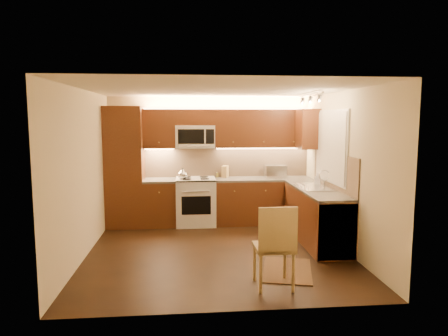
{
  "coord_description": "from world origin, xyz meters",
  "views": [
    {
      "loc": [
        -0.47,
        -6.11,
        2.06
      ],
      "look_at": [
        0.15,
        0.55,
        1.25
      ],
      "focal_mm": 32.41,
      "sensor_mm": 36.0,
      "label": 1
    }
  ],
  "objects": [
    {
      "name": "spice_jar_c",
      "position": [
        0.14,
        1.94,
        0.95
      ],
      "size": [
        0.05,
        0.05,
        0.1
      ],
      "primitive_type": "cylinder",
      "rotation": [
        0.0,
        0.0,
        -0.16
      ],
      "color": "silver",
      "rests_on": "counter_back_right"
    },
    {
      "name": "kettle",
      "position": [
        -0.55,
        1.54,
        1.03
      ],
      "size": [
        0.23,
        0.23,
        0.22
      ],
      "primitive_type": null,
      "rotation": [
        0.0,
        0.0,
        -0.2
      ],
      "color": "silver",
      "rests_on": "stove"
    },
    {
      "name": "knife_block",
      "position": [
        0.3,
        1.89,
        1.02
      ],
      "size": [
        0.16,
        0.19,
        0.23
      ],
      "primitive_type": "cube",
      "rotation": [
        0.0,
        0.0,
        -0.37
      ],
      "color": "#A38549",
      "rests_on": "counter_back_right"
    },
    {
      "name": "upper_cab_back_left",
      "position": [
        -0.99,
        1.82,
        1.88
      ],
      "size": [
        0.62,
        0.35,
        0.75
      ],
      "primitive_type": "cube",
      "color": "#461E0F",
      "rests_on": "wall_back"
    },
    {
      "name": "counter_back_left",
      "position": [
        -0.99,
        1.7,
        0.88
      ],
      "size": [
        0.62,
        0.6,
        0.04
      ],
      "primitive_type": "cube",
      "color": "#3C3A37",
      "rests_on": "base_cab_back_left"
    },
    {
      "name": "microwave",
      "position": [
        -0.3,
        1.81,
        1.72
      ],
      "size": [
        0.76,
        0.38,
        0.44
      ],
      "primitive_type": null,
      "color": "silver",
      "rests_on": "wall_back"
    },
    {
      "name": "wall_front",
      "position": [
        0.0,
        -2.0,
        1.25
      ],
      "size": [
        4.0,
        0.01,
        2.5
      ],
      "primitive_type": "cube",
      "color": "beige",
      "rests_on": "ground"
    },
    {
      "name": "wall_left",
      "position": [
        -2.0,
        0.0,
        1.25
      ],
      "size": [
        0.01,
        4.0,
        2.5
      ],
      "primitive_type": "cube",
      "color": "beige",
      "rests_on": "ground"
    },
    {
      "name": "floor",
      "position": [
        0.0,
        0.0,
        0.0
      ],
      "size": [
        4.0,
        4.0,
        0.01
      ],
      "primitive_type": "cube",
      "color": "black",
      "rests_on": "ground"
    },
    {
      "name": "wall_right",
      "position": [
        2.0,
        0.0,
        1.25
      ],
      "size": [
        0.01,
        4.0,
        2.5
      ],
      "primitive_type": "cube",
      "color": "beige",
      "rests_on": "ground"
    },
    {
      "name": "base_cab_back_left",
      "position": [
        -0.99,
        1.7,
        0.43
      ],
      "size": [
        0.62,
        0.6,
        0.86
      ],
      "primitive_type": "cube",
      "color": "#461E0F",
      "rests_on": "floor"
    },
    {
      "name": "upper_cab_back_right",
      "position": [
        1.04,
        1.82,
        1.88
      ],
      "size": [
        1.92,
        0.35,
        0.75
      ],
      "primitive_type": "cube",
      "color": "#461E0F",
      "rests_on": "wall_back"
    },
    {
      "name": "backsplash_back",
      "position": [
        0.35,
        1.99,
        1.2
      ],
      "size": [
        3.3,
        0.02,
        0.6
      ],
      "primitive_type": "cube",
      "color": "tan",
      "rests_on": "wall_back"
    },
    {
      "name": "rug",
      "position": [
        0.88,
        -0.9,
        0.01
      ],
      "size": [
        0.87,
        1.1,
        0.01
      ],
      "primitive_type": "cube",
      "rotation": [
        0.0,
        0.0,
        -0.26
      ],
      "color": "black",
      "rests_on": "floor"
    },
    {
      "name": "dining_chair",
      "position": [
        0.58,
        -1.38,
        0.52
      ],
      "size": [
        0.47,
        0.47,
        1.04
      ],
      "primitive_type": null,
      "rotation": [
        0.0,
        0.0,
        0.01
      ],
      "color": "#A38549",
      "rests_on": "floor"
    },
    {
      "name": "track_light_bar",
      "position": [
        1.55,
        0.4,
        2.46
      ],
      "size": [
        0.04,
        1.2,
        0.03
      ],
      "primitive_type": "cube",
      "color": "silver",
      "rests_on": "ceiling"
    },
    {
      "name": "counter_right",
      "position": [
        1.7,
        0.4,
        0.88
      ],
      "size": [
        0.6,
        2.0,
        0.04
      ],
      "primitive_type": "cube",
      "color": "#3C3A37",
      "rests_on": "base_cab_right"
    },
    {
      "name": "spice_jar_a",
      "position": [
        0.14,
        1.9,
        0.94
      ],
      "size": [
        0.05,
        0.05,
        0.09
      ],
      "primitive_type": "cylinder",
      "rotation": [
        0.0,
        0.0,
        -0.11
      ],
      "color": "silver",
      "rests_on": "counter_back_right"
    },
    {
      "name": "spice_jar_d",
      "position": [
        0.14,
        1.94,
        0.95
      ],
      "size": [
        0.06,
        0.06,
        0.09
      ],
      "primitive_type": "cylinder",
      "rotation": [
        0.0,
        0.0,
        0.39
      ],
      "color": "#A65B31",
      "rests_on": "counter_back_right"
    },
    {
      "name": "spice_jar_b",
      "position": [
        0.14,
        1.9,
        0.94
      ],
      "size": [
        0.06,
        0.06,
        0.09
      ],
      "primitive_type": "cylinder",
      "rotation": [
        0.0,
        0.0,
        -0.26
      ],
      "color": "olive",
      "rests_on": "counter_back_right"
    },
    {
      "name": "upper_cab_right_corner",
      "position": [
        1.82,
        1.4,
        1.88
      ],
      "size": [
        0.35,
        0.5,
        0.75
      ],
      "primitive_type": "cube",
      "color": "#461E0F",
      "rests_on": "wall_right"
    },
    {
      "name": "window_blinds",
      "position": [
        1.97,
        0.55,
        1.6
      ],
      "size": [
        0.02,
        1.36,
        1.16
      ],
      "primitive_type": "cube",
      "color": "silver",
      "rests_on": "wall_right"
    },
    {
      "name": "faucet",
      "position": [
        1.88,
        0.55,
        1.05
      ],
      "size": [
        0.2,
        0.04,
        0.3
      ],
      "primitive_type": null,
      "color": "silver",
      "rests_on": "counter_right"
    },
    {
      "name": "backsplash_right",
      "position": [
        1.99,
        0.4,
        1.2
      ],
      "size": [
        0.02,
        2.0,
        0.6
      ],
      "primitive_type": "cube",
      "color": "tan",
      "rests_on": "wall_right"
    },
    {
      "name": "counter_back_right",
      "position": [
        1.04,
        1.7,
        0.88
      ],
      "size": [
        1.92,
        0.6,
        0.04
      ],
      "primitive_type": "cube",
      "color": "#3C3A37",
      "rests_on": "base_cab_back_right"
    },
    {
      "name": "ceiling",
      "position": [
        0.0,
        0.0,
        2.5
      ],
      "size": [
        4.0,
        4.0,
        0.01
      ],
      "primitive_type": "cube",
      "color": "beige",
      "rests_on": "ground"
    },
    {
      "name": "pantry",
      "position": [
        -1.65,
        1.7,
        1.15
      ],
      "size": [
        0.7,
        0.6,
        2.3
      ],
      "primitive_type": "cube",
      "color": "#461E0F",
      "rests_on": "floor"
    },
    {
      "name": "base_cab_back_right",
      "position": [
        1.04,
        1.7,
        0.43
      ],
      "size": [
        1.92,
        0.6,
        0.86
      ],
      "primitive_type": "cube",
      "color": "#461E0F",
      "rests_on": "floor"
    },
    {
      "name": "sink",
      "position": [
        1.7,
        0.55,
        0.98
      ],
      "size": [
        0.52,
        0.86,
        0.15
      ],
      "primitive_type": null,
      "color": "silver",
      "rests_on": "counter_right"
    },
    {
      "name": "soap_bottle",
      "position": [
        1.85,
        0.8,
        1.01
      ],
      "size": [
        0.13,
        0.13,
        0.22
      ],
      "primitive_type": "imported",
      "rotation": [
        0.0,
        0.0,
        -0.37
      ],
      "color": "white",
      "rests_on": "counter_right"
    },
    {
      "name": "toaster_oven",
      "position": [
        1.29,
        1.77,
        1.02
      ],
      "size": [
        0.42,
        0.31,
        0.25
      ],
      "primitive_type": "cube",
      "rotation": [
        0.0,
        0.0,
        0.01
      ],
      "color": "silver",
      "rests_on": "counter_back_right"
    },
    {
      "name": "stove",
      "position": [
        -0.3,
        1.68,
        0.46
      ],
      "size": [
        0.76,
        0.65,
        0.92
      ],
      "primitive_type": null,
      "color": "silver",
      "rests_on": "floor"
    },
    {
      "name": "window_frame",
      "position": [
        1.99,
        0.55,
        1.6
      ],
      "size": [
        0.03,
        1.44,
        1.24
      ],
      "primitive_type": "cube",
      "color": "silver",
      "rests_on": "wall_right"
    },
    {
      "name": "base_cab_right",
      "position": [
        1.7,
        0.4,
        0.43
      ],
      "size": [
        0.6,
        2.0,
        0.86
      ],
      "primitive_type": "cube",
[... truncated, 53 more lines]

